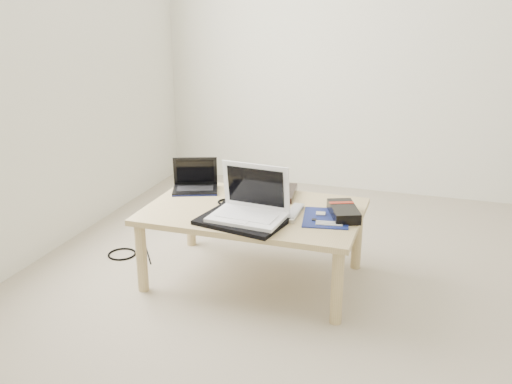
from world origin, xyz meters
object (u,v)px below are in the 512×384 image
(coffee_table, at_px, (254,217))
(netbook, at_px, (195,183))
(white_laptop, at_px, (250,206))
(gpu_box, at_px, (343,211))

(coffee_table, height_order, netbook, netbook)
(white_laptop, xyz_separation_m, gpu_box, (0.42, 0.19, -0.05))
(coffee_table, bearing_deg, netbook, 155.67)
(coffee_table, bearing_deg, white_laptop, -77.68)
(netbook, relative_size, white_laptop, 0.80)
(netbook, distance_m, gpu_box, 0.88)
(coffee_table, relative_size, white_laptop, 2.98)
(gpu_box, bearing_deg, netbook, 170.23)
(white_laptop, bearing_deg, coffee_table, 102.32)
(coffee_table, height_order, white_laptop, white_laptop)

